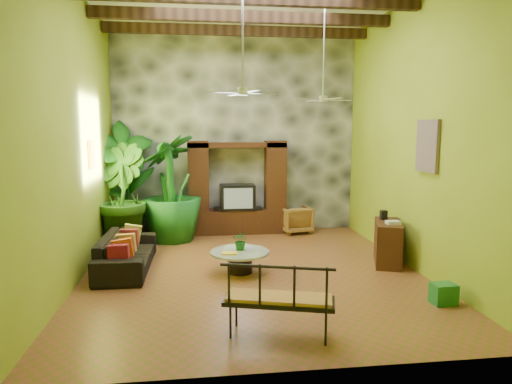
{
  "coord_description": "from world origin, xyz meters",
  "views": [
    {
      "loc": [
        -0.95,
        -8.02,
        2.6
      ],
      "look_at": [
        0.09,
        0.2,
        1.44
      ],
      "focal_mm": 32.0,
      "sensor_mm": 36.0,
      "label": 1
    }
  ],
  "objects": [
    {
      "name": "ground",
      "position": [
        0.0,
        0.0,
        0.0
      ],
      "size": [
        7.0,
        7.0,
        0.0
      ],
      "primitive_type": "plane",
      "color": "brown",
      "rests_on": "ground"
    },
    {
      "name": "back_wall",
      "position": [
        0.0,
        3.5,
        2.5
      ],
      "size": [
        6.0,
        0.02,
        5.0
      ],
      "primitive_type": "cube",
      "color": "olive",
      "rests_on": "ground"
    },
    {
      "name": "left_wall",
      "position": [
        -3.0,
        0.0,
        2.5
      ],
      "size": [
        0.02,
        7.0,
        5.0
      ],
      "primitive_type": "cube",
      "color": "olive",
      "rests_on": "ground"
    },
    {
      "name": "right_wall",
      "position": [
        3.0,
        0.0,
        2.5
      ],
      "size": [
        0.02,
        7.0,
        5.0
      ],
      "primitive_type": "cube",
      "color": "olive",
      "rests_on": "ground"
    },
    {
      "name": "stone_accent_wall",
      "position": [
        0.0,
        3.44,
        2.5
      ],
      "size": [
        5.98,
        0.1,
        4.98
      ],
      "primitive_type": "cube",
      "color": "#323439",
      "rests_on": "ground"
    },
    {
      "name": "entertainment_center",
      "position": [
        0.0,
        3.14,
        0.97
      ],
      "size": [
        2.4,
        0.55,
        2.3
      ],
      "color": "#32190E",
      "rests_on": "ground"
    },
    {
      "name": "ceiling_fan_front",
      "position": [
        -0.2,
        -0.4,
        3.4
      ],
      "size": [
        1.28,
        1.28,
        1.86
      ],
      "color": "silver",
      "rests_on": "ceiling"
    },
    {
      "name": "ceiling_fan_back",
      "position": [
        1.6,
        1.2,
        3.4
      ],
      "size": [
        1.28,
        1.28,
        1.86
      ],
      "color": "silver",
      "rests_on": "ceiling"
    },
    {
      "name": "wall_art_mask",
      "position": [
        -2.96,
        1.0,
        2.1
      ],
      "size": [
        0.06,
        0.32,
        0.55
      ],
      "primitive_type": "cube",
      "color": "gold",
      "rests_on": "left_wall"
    },
    {
      "name": "wall_art_painting",
      "position": [
        2.96,
        -0.6,
        2.3
      ],
      "size": [
        0.06,
        0.7,
        0.9
      ],
      "primitive_type": "cube",
      "color": "#2B5E9E",
      "rests_on": "right_wall"
    },
    {
      "name": "sofa",
      "position": [
        -2.3,
        0.43,
        0.32
      ],
      "size": [
        0.88,
        2.21,
        0.64
      ],
      "primitive_type": "imported",
      "rotation": [
        0.0,
        0.0,
        1.56
      ],
      "color": "black",
      "rests_on": "ground"
    },
    {
      "name": "wicker_armchair",
      "position": [
        1.45,
        3.01,
        0.33
      ],
      "size": [
        0.82,
        0.84,
        0.67
      ],
      "primitive_type": "imported",
      "rotation": [
        0.0,
        0.0,
        3.31
      ],
      "color": "olive",
      "rests_on": "ground"
    },
    {
      "name": "tall_plant_a",
      "position": [
        -2.65,
        2.81,
        1.4
      ],
      "size": [
        1.75,
        1.5,
        2.8
      ],
      "primitive_type": "imported",
      "rotation": [
        0.0,
        0.0,
        0.4
      ],
      "color": "#185D18",
      "rests_on": "ground"
    },
    {
      "name": "tall_plant_b",
      "position": [
        -2.65,
        2.05,
        1.15
      ],
      "size": [
        1.5,
        1.6,
        2.3
      ],
      "primitive_type": "imported",
      "rotation": [
        0.0,
        0.0,
        2.08
      ],
      "color": "#255817",
      "rests_on": "ground"
    },
    {
      "name": "tall_plant_c",
      "position": [
        -1.58,
        2.57,
        1.23
      ],
      "size": [
        1.88,
        1.88,
        2.47
      ],
      "primitive_type": "imported",
      "rotation": [
        0.0,
        0.0,
        4.2
      ],
      "color": "#1B6922",
      "rests_on": "ground"
    },
    {
      "name": "coffee_table",
      "position": [
        -0.23,
        -0.03,
        0.26
      ],
      "size": [
        1.06,
        1.06,
        0.4
      ],
      "rotation": [
        0.0,
        0.0,
        0.09
      ],
      "color": "black",
      "rests_on": "ground"
    },
    {
      "name": "centerpiece_plant",
      "position": [
        -0.2,
        0.07,
        0.57
      ],
      "size": [
        0.35,
        0.31,
        0.35
      ],
      "primitive_type": "imported",
      "rotation": [
        0.0,
        0.0,
        -0.15
      ],
      "color": "#17571C",
      "rests_on": "coffee_table"
    },
    {
      "name": "yellow_tray",
      "position": [
        -0.43,
        -0.2,
        0.41
      ],
      "size": [
        0.28,
        0.21,
        0.03
      ],
      "primitive_type": "cube",
      "rotation": [
        0.0,
        0.0,
        -0.05
      ],
      "color": "yellow",
      "rests_on": "coffee_table"
    },
    {
      "name": "iron_bench",
      "position": [
        0.03,
        -2.7,
        0.55
      ],
      "size": [
        1.45,
        0.88,
        0.57
      ],
      "rotation": [
        0.0,
        0.0,
        -0.29
      ],
      "color": "black",
      "rests_on": "ground"
    },
    {
      "name": "side_console",
      "position": [
        2.65,
        0.15,
        0.41
      ],
      "size": [
        0.78,
        1.13,
        0.83
      ],
      "primitive_type": "cube",
      "rotation": [
        0.0,
        0.0,
        -0.33
      ],
      "color": "#371C11",
      "rests_on": "ground"
    },
    {
      "name": "green_bin",
      "position": [
        2.65,
        -1.9,
        0.15
      ],
      "size": [
        0.36,
        0.28,
        0.31
      ],
      "primitive_type": "cube",
      "rotation": [
        0.0,
        0.0,
        0.05
      ],
      "color": "#1B6734",
      "rests_on": "ground"
    }
  ]
}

